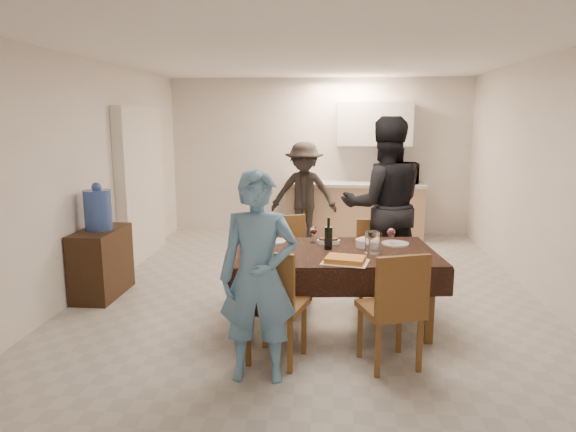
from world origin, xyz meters
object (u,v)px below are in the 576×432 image
object	(u,v)px
console	(102,263)
water_pitcher	(372,242)
person_near	(258,277)
person_far	(384,206)
water_jug	(98,210)
person_kitchen	(304,193)
savoury_tart	(345,260)
microwave	(399,173)
dining_table	(333,254)
wine_bottle	(328,234)

from	to	relation	value
console	water_pitcher	xyz separation A→B (m)	(2.90, -0.67, 0.46)
person_near	person_far	world-z (taller)	person_far
water_jug	person_kitchen	size ratio (longest dim) A/B	0.27
savoury_tart	microwave	distance (m)	4.23
dining_table	console	bearing A→B (deg)	159.80
person_far	person_kitchen	size ratio (longest dim) A/B	1.24
water_pitcher	wine_bottle	bearing A→B (deg)	165.96
dining_table	savoury_tart	world-z (taller)	savoury_tart
water_pitcher	person_kitchen	xyz separation A→B (m)	(-0.82, 3.33, -0.04)
person_near	person_kitchen	xyz separation A→B (m)	(0.08, 4.33, -0.00)
dining_table	person_far	size ratio (longest dim) A/B	1.01
console	savoury_tart	size ratio (longest dim) A/B	2.11
dining_table	microwave	distance (m)	3.89
dining_table	water_pitcher	world-z (taller)	water_pitcher
person_near	water_pitcher	bearing A→B (deg)	44.60
dining_table	water_jug	size ratio (longest dim) A/B	4.57
dining_table	person_kitchen	distance (m)	3.32
dining_table	person_far	distance (m)	1.22
water_jug	person_kitchen	world-z (taller)	person_kitchen
wine_bottle	microwave	size ratio (longest dim) A/B	0.51
water_jug	savoury_tart	bearing A→B (deg)	-20.72
person_kitchen	console	bearing A→B (deg)	-128.03
wine_bottle	savoury_tart	distance (m)	0.47
console	water_pitcher	world-z (taller)	water_pitcher
dining_table	person_far	world-z (taller)	person_far
wine_bottle	person_kitchen	size ratio (longest dim) A/B	0.19
dining_table	water_pitcher	size ratio (longest dim) A/B	9.80
wine_bottle	person_far	xyz separation A→B (m)	(0.60, 1.00, 0.10)
console	water_pitcher	distance (m)	3.01
console	microwave	size ratio (longest dim) A/B	1.36
person_kitchen	water_jug	bearing A→B (deg)	-128.03
wine_bottle	water_pitcher	bearing A→B (deg)	-14.04
dining_table	console	distance (m)	2.64
microwave	person_kitchen	distance (m)	1.59
water_pitcher	water_jug	bearing A→B (deg)	166.95
wine_bottle	water_pitcher	world-z (taller)	wine_bottle
console	wine_bottle	world-z (taller)	wine_bottle
microwave	person_kitchen	size ratio (longest dim) A/B	0.38
dining_table	water_pitcher	distance (m)	0.38
person_near	microwave	bearing A→B (deg)	68.29
wine_bottle	person_far	size ratio (longest dim) A/B	0.15
wine_bottle	person_far	bearing A→B (deg)	59.04
water_jug	microwave	distance (m)	4.74
dining_table	wine_bottle	bearing A→B (deg)	128.52
dining_table	person_kitchen	size ratio (longest dim) A/B	1.25
console	person_kitchen	xyz separation A→B (m)	(2.08, 2.66, 0.42)
dining_table	wine_bottle	size ratio (longest dim) A/B	6.54
water_pitcher	person_near	world-z (taller)	person_near
person_near	person_far	distance (m)	2.38
console	savoury_tart	xyz separation A→B (m)	(2.65, -1.00, 0.38)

